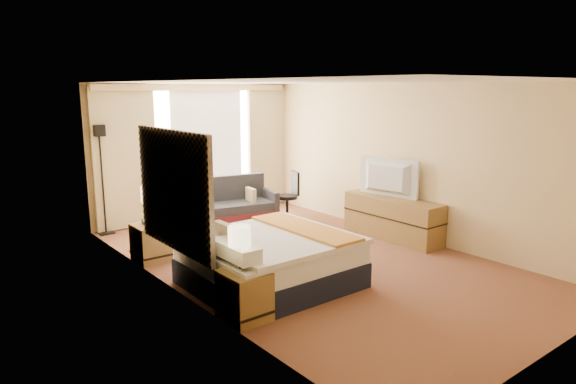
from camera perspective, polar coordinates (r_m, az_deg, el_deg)
floor at (r=7.72m, az=2.52°, el=-7.54°), size 4.20×7.00×0.02m
ceiling at (r=7.29m, az=2.70°, el=12.15°), size 4.20×7.00×0.02m
wall_back at (r=10.27m, az=-10.32°, el=4.53°), size 4.20×0.02×2.60m
wall_front at (r=5.33m, az=28.12°, el=-3.11°), size 4.20×0.02×2.60m
wall_left at (r=6.24m, az=-12.12°, el=0.00°), size 0.02×7.00×2.60m
wall_right at (r=8.90m, az=12.90°, el=3.36°), size 0.02×7.00×2.60m
headboard at (r=6.44m, az=-12.59°, el=0.15°), size 0.06×1.85×1.50m
nightstand_left at (r=5.78m, az=-4.86°, el=-11.38°), size 0.45×0.52×0.55m
nightstand_right at (r=7.87m, az=-15.02°, el=-5.45°), size 0.45×0.52×0.55m
media_dresser at (r=8.87m, az=11.53°, el=-2.86°), size 0.50×1.80×0.70m
window at (r=10.36m, az=-9.03°, el=4.74°), size 2.30×0.02×2.30m
curtains at (r=10.16m, az=-10.06°, el=5.08°), size 4.12×0.19×2.56m
bed at (r=6.67m, az=-2.05°, el=-7.53°), size 1.93×1.77×0.94m
loveseat at (r=9.74m, az=-5.68°, el=-1.76°), size 1.53×1.02×0.88m
floor_lamp at (r=9.34m, az=-20.09°, el=3.63°), size 0.24×0.24×1.91m
desk_chair at (r=9.93m, az=0.19°, el=-0.69°), size 0.47×0.46×0.94m
lamp_left at (r=5.52m, az=-5.42°, el=-5.01°), size 0.25×0.25×0.52m
lamp_right at (r=7.73m, az=-15.07°, el=-0.32°), size 0.27×0.27×0.56m
tissue_box at (r=5.77m, az=-5.41°, el=-7.95°), size 0.13×0.13×0.10m
telephone at (r=7.85m, az=-15.27°, el=-3.16°), size 0.19×0.16×0.07m
television at (r=8.79m, az=10.72°, el=1.54°), size 0.31×1.14×0.65m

